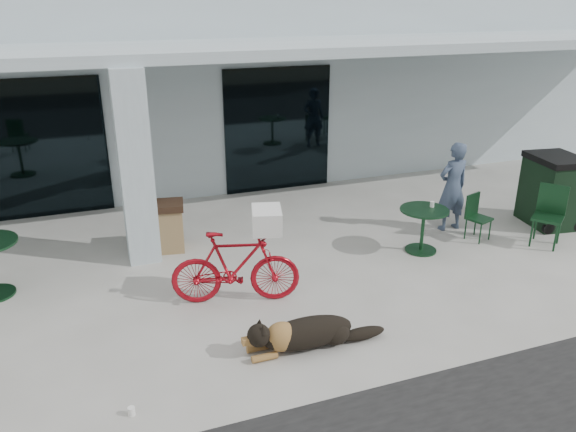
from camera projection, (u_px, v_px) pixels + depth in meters
name	position (u px, v px, depth m)	size (l,w,h in m)	color
ground	(274.00, 309.00, 7.86)	(80.00, 80.00, 0.00)	#AEACA4
building	(167.00, 72.00, 14.46)	(22.00, 7.00, 4.50)	#AFC0C6
storefront_glass_left	(30.00, 150.00, 10.69)	(2.80, 0.06, 2.70)	black
storefront_glass_right	(278.00, 130.00, 12.29)	(2.40, 0.06, 2.70)	black
column	(136.00, 169.00, 8.82)	(0.50, 0.50, 3.12)	#AFC0C6
overhang	(206.00, 50.00, 9.83)	(22.00, 2.80, 0.18)	#AFC0C6
bicycle	(235.00, 267.00, 7.87)	(0.51, 1.81, 1.09)	maroon
laundry_basket	(267.00, 220.00, 7.65)	(0.53, 0.40, 0.32)	white
dog	(308.00, 331.00, 6.94)	(1.37, 0.46, 0.46)	black
cup_near_dog	(131.00, 411.00, 5.87)	(0.08, 0.08, 0.10)	white
cafe_table_far	(422.00, 230.00, 9.53)	(0.82, 0.82, 0.77)	#13371D
cafe_chair_far_a	(479.00, 218.00, 9.97)	(0.37, 0.41, 0.83)	#13371D
cafe_chair_far_b	(548.00, 217.00, 9.70)	(0.48, 0.52, 1.06)	#13371D
person	(453.00, 187.00, 10.27)	(0.61, 0.40, 1.67)	#394860
cup_on_table	(432.00, 204.00, 9.46)	(0.07, 0.07, 0.10)	white
trash_receptacle	(170.00, 226.00, 9.56)	(0.51, 0.51, 0.86)	olive
wheeled_bin	(552.00, 190.00, 10.58)	(0.83, 1.05, 1.34)	black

